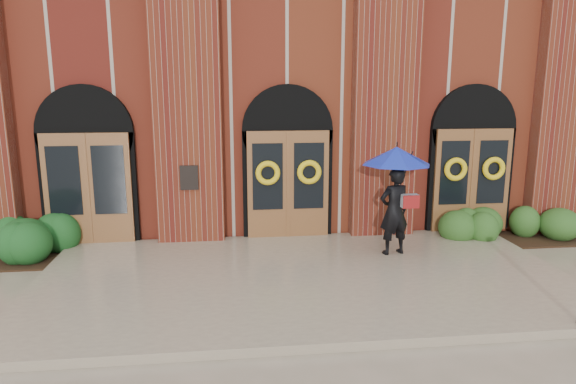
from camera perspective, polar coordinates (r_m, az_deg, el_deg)
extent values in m
plane|color=tan|center=(9.78, 1.89, -10.30)|extent=(90.00, 90.00, 0.00)
cube|color=tan|center=(9.89, 1.76, -9.58)|extent=(10.00, 5.30, 0.15)
cube|color=#5F2714|center=(17.90, -2.34, 11.29)|extent=(16.00, 12.00, 7.00)
cube|color=black|center=(11.63, -10.93, 1.57)|extent=(0.40, 0.05, 0.55)
cube|color=#5F2714|center=(11.71, -11.21, 10.74)|extent=(1.50, 0.45, 7.00)
cube|color=#5F2714|center=(12.22, 10.73, 10.80)|extent=(1.50, 0.45, 7.00)
cube|color=#5F2714|center=(14.22, 28.58, 9.71)|extent=(1.50, 0.45, 7.00)
cube|color=brown|center=(12.29, -21.32, 0.32)|extent=(1.90, 0.10, 2.50)
cylinder|color=black|center=(12.25, -21.60, 6.19)|extent=(2.10, 0.22, 2.10)
cube|color=brown|center=(11.96, 0.01, 0.85)|extent=(1.90, 0.10, 2.50)
cylinder|color=black|center=(11.92, -0.07, 6.89)|extent=(2.10, 0.22, 2.10)
cube|color=brown|center=(13.25, 19.73, 1.24)|extent=(1.90, 0.10, 2.50)
cylinder|color=black|center=(13.22, 19.84, 6.68)|extent=(2.10, 0.22, 2.10)
torus|color=yellow|center=(11.74, -2.25, 2.12)|extent=(0.57, 0.13, 0.57)
torus|color=yellow|center=(11.85, 2.38, 2.21)|extent=(0.57, 0.13, 0.57)
torus|color=yellow|center=(12.89, 18.14, 2.41)|extent=(0.57, 0.13, 0.57)
torus|color=yellow|center=(13.32, 21.90, 2.44)|extent=(0.57, 0.13, 0.57)
imported|color=black|center=(11.00, 11.71, -2.10)|extent=(0.76, 0.59, 1.86)
cone|color=#162CB1|center=(10.78, 11.97, 3.97)|extent=(1.73, 1.73, 0.37)
cylinder|color=black|center=(10.83, 12.19, 1.34)|extent=(0.02, 0.02, 0.62)
cube|color=#AFB2B5|center=(10.90, 13.36, -0.97)|extent=(0.38, 0.25, 0.27)
cube|color=maroon|center=(10.81, 13.54, -1.09)|extent=(0.34, 0.11, 0.27)
ellipsoid|color=#174519|center=(12.16, -24.86, -4.84)|extent=(3.28, 1.31, 0.84)
ellipsoid|color=#284E1B|center=(13.46, 23.85, -3.43)|extent=(2.88, 1.15, 0.74)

